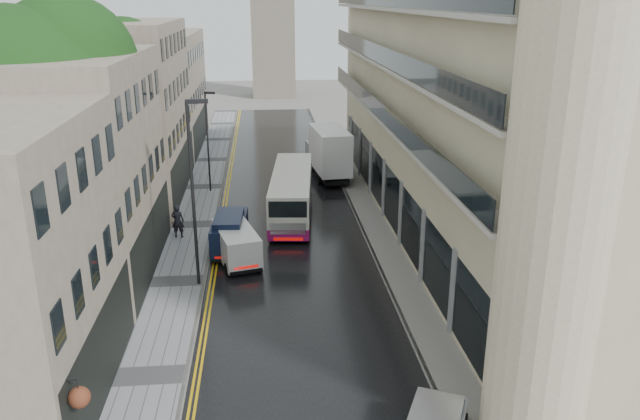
{
  "coord_description": "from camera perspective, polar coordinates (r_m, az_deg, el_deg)",
  "views": [
    {
      "loc": [
        -1.42,
        -9.82,
        13.61
      ],
      "look_at": [
        1.2,
        18.0,
        4.07
      ],
      "focal_mm": 35.0,
      "sensor_mm": 36.0,
      "label": 1
    }
  ],
  "objects": [
    {
      "name": "navy_van",
      "position": [
        34.12,
        -9.86,
        -2.87
      ],
      "size": [
        2.02,
        4.5,
        2.25
      ],
      "primitive_type": null,
      "rotation": [
        0.0,
        0.0,
        -0.06
      ],
      "color": "black",
      "rests_on": "road"
    },
    {
      "name": "white_lorry",
      "position": [
        47.3,
        -0.09,
        4.71
      ],
      "size": [
        3.11,
        7.93,
        4.06
      ],
      "primitive_type": null,
      "rotation": [
        0.0,
        0.0,
        0.1
      ],
      "color": "white",
      "rests_on": "road"
    },
    {
      "name": "cream_bus",
      "position": [
        37.86,
        -4.47,
        0.1
      ],
      "size": [
        3.41,
        10.87,
        2.91
      ],
      "primitive_type": null,
      "rotation": [
        0.0,
        0.0,
        -0.09
      ],
      "color": "beige",
      "rests_on": "road"
    },
    {
      "name": "old_shop_row",
      "position": [
        41.33,
        -16.64,
        7.46
      ],
      "size": [
        4.5,
        56.0,
        12.0
      ],
      "primitive_type": null,
      "color": "gray",
      "rests_on": "ground"
    },
    {
      "name": "lamp_post_near",
      "position": [
        30.19,
        -11.54,
        1.23
      ],
      "size": [
        1.04,
        0.31,
        9.1
      ],
      "primitive_type": null,
      "rotation": [
        0.0,
        0.0,
        0.08
      ],
      "color": "black",
      "rests_on": "left_sidewalk"
    },
    {
      "name": "right_sidewalk",
      "position": [
        40.28,
        4.68,
        -0.87
      ],
      "size": [
        1.8,
        85.0,
        0.12
      ],
      "primitive_type": "cube",
      "color": "slate",
      "rests_on": "ground"
    },
    {
      "name": "white_van",
      "position": [
        32.41,
        -8.51,
        -4.3
      ],
      "size": [
        2.86,
        4.59,
        1.93
      ],
      "primitive_type": null,
      "rotation": [
        0.0,
        0.0,
        0.26
      ],
      "color": "silver",
      "rests_on": "road"
    },
    {
      "name": "lamp_post_far",
      "position": [
        45.72,
        -10.23,
        6.08
      ],
      "size": [
        0.82,
        0.49,
        7.23
      ],
      "primitive_type": null,
      "rotation": [
        0.0,
        0.0,
        -0.41
      ],
      "color": "black",
      "rests_on": "left_sidewalk"
    },
    {
      "name": "modern_block",
      "position": [
        38.26,
        12.68,
        8.45
      ],
      "size": [
        8.0,
        40.0,
        14.0
      ],
      "primitive_type": null,
      "color": "beige",
      "rests_on": "ground"
    },
    {
      "name": "pedestrian",
      "position": [
        37.68,
        -12.88,
        -0.99
      ],
      "size": [
        0.78,
        0.56,
        2.01
      ],
      "primitive_type": "imported",
      "rotation": [
        0.0,
        0.0,
        3.03
      ],
      "color": "black",
      "rests_on": "left_sidewalk"
    },
    {
      "name": "left_sidewalk",
      "position": [
        39.95,
        -11.43,
        -1.36
      ],
      "size": [
        2.7,
        85.0,
        0.12
      ],
      "primitive_type": "cube",
      "color": "gray",
      "rests_on": "ground"
    },
    {
      "name": "road",
      "position": [
        39.74,
        -3.02,
        -1.18
      ],
      "size": [
        9.0,
        85.0,
        0.02
      ],
      "primitive_type": "cube",
      "color": "black",
      "rests_on": "ground"
    },
    {
      "name": "tree_far",
      "position": [
        44.77,
        -19.45,
        8.3
      ],
      "size": [
        9.24,
        9.24,
        12.46
      ],
      "primitive_type": null,
      "color": "black",
      "rests_on": "ground"
    },
    {
      "name": "tree_near",
      "position": [
        32.5,
        -25.3,
        5.21
      ],
      "size": [
        10.56,
        10.56,
        13.89
      ],
      "primitive_type": null,
      "color": "black",
      "rests_on": "ground"
    }
  ]
}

